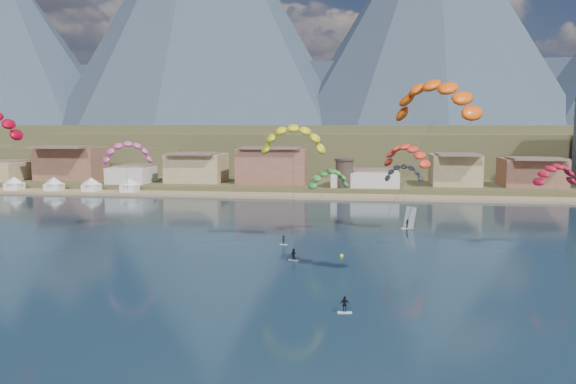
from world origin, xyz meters
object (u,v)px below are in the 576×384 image
Objects in this scene: kitesurfer_yellow at (293,135)px; kitesurfer_green at (328,176)px; kitesurfer_orange at (436,95)px; windsurfer at (408,222)px; watchtower at (344,173)px; buoy at (342,256)px.

kitesurfer_green is at bearing 61.82° from kitesurfer_yellow.
kitesurfer_orange reaches higher than windsurfer.
kitesurfer_yellow reaches higher than watchtower.
kitesurfer_yellow reaches higher than kitesurfer_green.
buoy is at bearing -79.65° from kitesurfer_green.
windsurfer is (20.68, 16.92, -17.28)m from kitesurfer_yellow.
buoy is at bearing 129.51° from kitesurfer_orange.
watchtower reaches higher than buoy.
kitesurfer_green is at bearing -90.13° from watchtower.
kitesurfer_yellow is 31.83m from windsurfer.
kitesurfer_yellow is 13.72m from kitesurfer_green.
watchtower is 62.53m from kitesurfer_green.
kitesurfer_orange is at bearing -65.38° from kitesurfer_green.
windsurfer is at bearing 39.29° from kitesurfer_yellow.
kitesurfer_yellow reaches higher than buoy.
kitesurfer_green is (5.32, 9.94, -7.83)m from kitesurfer_yellow.
watchtower is 82.16m from buoy.
kitesurfer_orange reaches higher than watchtower.
kitesurfer_green is 22.52m from buoy.
watchtower is 0.53× the size of kitesurfer_green.
kitesurfer_orange is 6.67× the size of windsurfer.
windsurfer is (15.36, 6.99, -9.46)m from kitesurfer_green.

